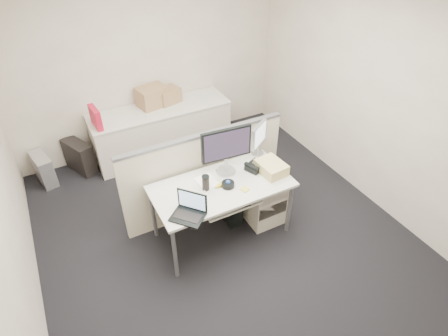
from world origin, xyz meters
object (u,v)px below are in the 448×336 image
desk (222,190)px  monitor_main (226,151)px  laptop (187,209)px  desk_phone (255,166)px

desk → monitor_main: (0.15, 0.18, 0.35)m
monitor_main → laptop: size_ratio=1.80×
laptop → desk_phone: bearing=69.0°
laptop → desk_phone: 1.05m
desk → monitor_main: size_ratio=2.67×
monitor_main → laptop: monitor_main is taller
monitor_main → desk: bearing=-125.0°
monitor_main → desk_phone: 0.42m
monitor_main → laptop: bearing=-140.5°
desk → desk_phone: (0.47, 0.08, 0.10)m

